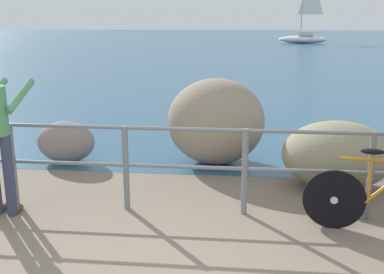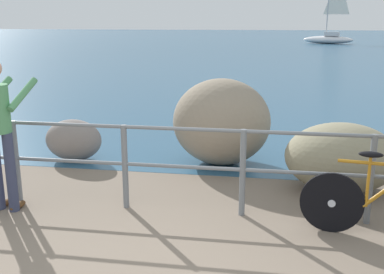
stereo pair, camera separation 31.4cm
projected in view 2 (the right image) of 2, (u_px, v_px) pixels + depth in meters
name	position (u px, v px, depth m)	size (l,w,h in m)	color
ground_plane	(248.00, 65.00, 22.98)	(120.00, 120.00, 0.10)	#756656
sea_surface	(259.00, 40.00, 49.66)	(120.00, 90.00, 0.01)	#2D5675
promenade_railing	(183.00, 159.00, 5.26)	(9.78, 0.07, 1.02)	slate
person_at_railing	(0.00, 128.00, 5.23)	(0.51, 0.66, 1.78)	#333851
breakwater_boulder_main	(221.00, 122.00, 7.04)	(1.51, 1.30, 1.34)	gray
breakwater_boulder_left	(74.00, 140.00, 7.30)	(0.91, 0.60, 0.66)	gray
breakwater_boulder_right	(341.00, 157.00, 5.95)	(1.45, 1.10, 0.91)	gray
sailboat	(329.00, 36.00, 41.36)	(4.58, 2.27, 6.16)	white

